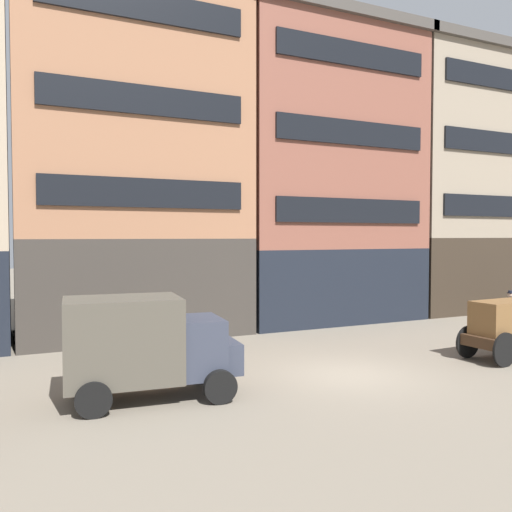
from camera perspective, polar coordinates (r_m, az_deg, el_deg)
name	(u,v)px	position (r m, az deg, el deg)	size (l,w,h in m)	color
ground_plane	(349,375)	(16.20, 10.14, -12.69)	(120.00, 120.00, 0.00)	slate
building_center_left	(131,157)	(23.27, -13.49, 10.49)	(9.70, 6.08, 14.97)	#38332D
building_center_right	(319,172)	(26.77, 6.92, 9.05)	(9.82, 6.08, 14.60)	black
building_far_right	(457,181)	(32.67, 21.11, 7.68)	(9.60, 6.08, 14.60)	#33281E
cargo_wagon	(505,325)	(19.59, 25.54, -6.84)	(2.97, 1.64, 1.98)	#3D2819
delivery_truck_far	(147,344)	(13.68, -11.85, -9.36)	(4.49, 2.48, 2.62)	#333847
pedestrian_officer	(510,309)	(25.18, 25.96, -5.24)	(0.44, 0.44, 1.79)	black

